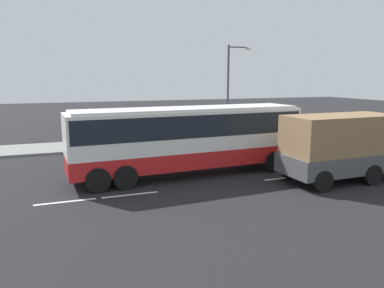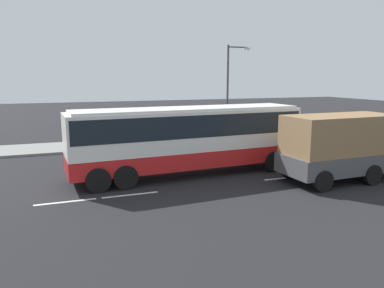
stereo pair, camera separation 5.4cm
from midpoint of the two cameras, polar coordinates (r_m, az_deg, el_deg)
name	(u,v)px [view 2 (the right image)]	position (r m, az deg, el deg)	size (l,w,h in m)	color
ground_plane	(191,170)	(19.90, -0.23, -4.09)	(120.00, 120.00, 0.00)	black
sidewalk_curb	(151,142)	(28.19, -6.43, 0.28)	(80.00, 4.00, 0.15)	gray
lane_centreline	(119,196)	(15.98, -11.29, -7.91)	(34.49, 0.16, 0.01)	white
coach_bus	(188,134)	(18.58, -0.64, 1.63)	(12.04, 3.27, 3.45)	red
cargo_truck	(354,145)	(19.61, 23.78, -0.11)	(8.04, 2.84, 3.19)	red
car_red_compact	(384,145)	(25.91, 27.50, -0.11)	(4.31, 2.06, 1.48)	#B21919
pedestrian_near_curb	(253,127)	(29.94, 9.44, 2.60)	(0.32, 0.32, 1.51)	brown
pedestrian_at_crossing	(232,125)	(30.10, 6.16, 2.96)	(0.32, 0.32, 1.71)	black
street_lamp	(230,86)	(28.58, 5.84, 8.92)	(1.90, 0.24, 7.19)	#47474C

